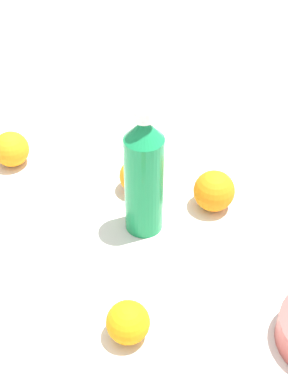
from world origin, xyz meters
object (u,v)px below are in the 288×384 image
Objects in this scene: orange_2 at (138,176)px; orange_3 at (214,191)px; orange_0 at (128,322)px; water_bottle at (144,176)px; orange_1 at (11,149)px.

orange_2 is 0.91× the size of orange_3.
orange_0 is 0.32m from orange_2.
orange_0 is at bearing 94.92° from orange_2.
orange_2 is (0.03, -0.32, 0.00)m from orange_0.
orange_1 is at bearing 89.21° from water_bottle.
orange_0 is 0.91× the size of orange_1.
orange_1 is 0.26m from orange_2.
orange_2 is at bearing -85.08° from orange_0.
orange_0 is at bearing -152.88° from water_bottle.
orange_0 is at bearing 68.46° from orange_3.
orange_1 is 1.03× the size of orange_2.
orange_2 is at bearing -11.35° from orange_3.
orange_1 is (0.29, -0.37, 0.00)m from orange_0.
orange_2 is at bearing 169.10° from orange_1.
water_bottle reaches higher than orange_1.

